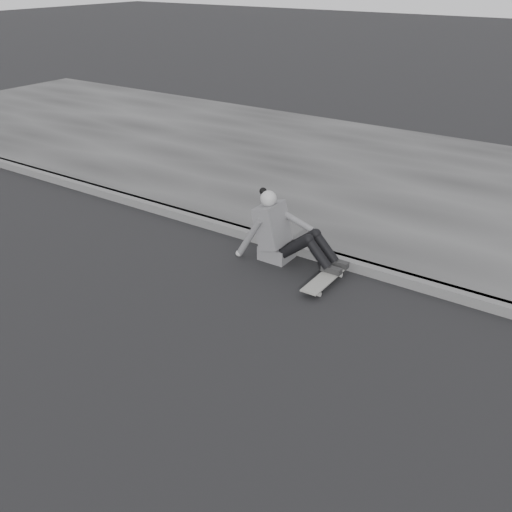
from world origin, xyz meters
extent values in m
plane|color=black|center=(0.00, 0.00, 0.00)|extent=(80.00, 80.00, 0.00)
cube|color=#515151|center=(0.00, 2.58, 0.06)|extent=(24.00, 0.16, 0.12)
cube|color=#363636|center=(0.00, 5.60, 0.06)|extent=(24.00, 6.00, 0.12)
cylinder|color=gray|center=(0.31, 1.80, 0.03)|extent=(0.03, 0.05, 0.05)
cylinder|color=gray|center=(0.46, 1.80, 0.03)|extent=(0.03, 0.05, 0.05)
cylinder|color=gray|center=(0.31, 2.32, 0.03)|extent=(0.03, 0.05, 0.05)
cylinder|color=gray|center=(0.46, 2.32, 0.03)|extent=(0.03, 0.05, 0.05)
cube|color=#313134|center=(0.38, 1.80, 0.06)|extent=(0.16, 0.04, 0.03)
cube|color=#313134|center=(0.38, 2.32, 0.06)|extent=(0.16, 0.04, 0.03)
cube|color=slate|center=(0.38, 2.06, 0.08)|extent=(0.20, 0.78, 0.02)
cube|color=#535356|center=(-0.42, 2.31, 0.09)|extent=(0.36, 0.34, 0.18)
cube|color=#535356|center=(-0.49, 2.31, 0.43)|extent=(0.37, 0.40, 0.57)
cube|color=#535356|center=(-0.62, 2.31, 0.55)|extent=(0.14, 0.30, 0.20)
cylinder|color=#999999|center=(-0.54, 2.31, 0.67)|extent=(0.09, 0.09, 0.08)
sphere|color=#999999|center=(-0.55, 2.31, 0.76)|extent=(0.20, 0.20, 0.20)
sphere|color=black|center=(-0.64, 2.33, 0.83)|extent=(0.09, 0.09, 0.09)
cylinder|color=black|center=(-0.10, 2.22, 0.28)|extent=(0.43, 0.13, 0.39)
cylinder|color=black|center=(-0.10, 2.40, 0.28)|extent=(0.43, 0.13, 0.39)
cylinder|color=black|center=(0.20, 2.22, 0.28)|extent=(0.35, 0.11, 0.36)
cylinder|color=black|center=(0.20, 2.40, 0.28)|extent=(0.35, 0.11, 0.36)
sphere|color=black|center=(0.06, 2.22, 0.42)|extent=(0.13, 0.13, 0.13)
sphere|color=black|center=(0.06, 2.40, 0.42)|extent=(0.13, 0.13, 0.13)
cube|color=#242424|center=(0.38, 2.22, 0.12)|extent=(0.24, 0.08, 0.07)
cube|color=#242424|center=(0.38, 2.40, 0.12)|extent=(0.24, 0.08, 0.07)
cylinder|color=#535356|center=(-0.69, 2.10, 0.29)|extent=(0.38, 0.08, 0.58)
sphere|color=#999999|center=(-0.84, 2.09, 0.04)|extent=(0.08, 0.08, 0.08)
cylinder|color=#535356|center=(-0.25, 2.47, 0.49)|extent=(0.48, 0.08, 0.21)
camera|label=1|loc=(2.88, -3.03, 3.26)|focal=40.00mm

